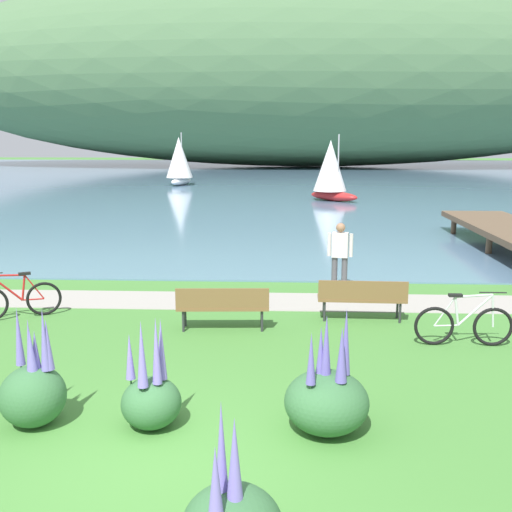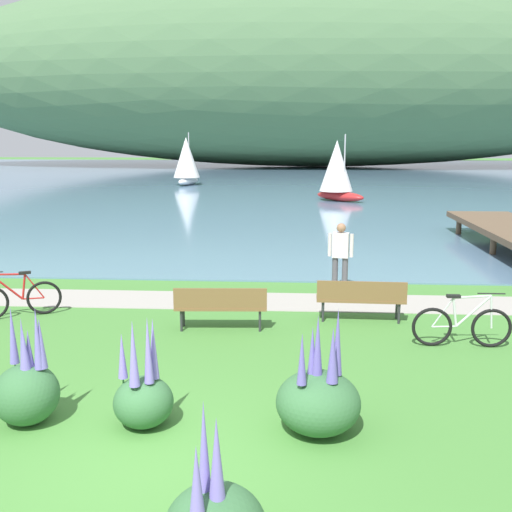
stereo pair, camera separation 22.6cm
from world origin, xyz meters
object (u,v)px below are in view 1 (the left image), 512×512
object	(u,v)px
park_bench_near_camera	(362,296)
sailboat_nearest_to_shore	(331,170)
person_at_shoreline	(340,253)
bicycle_beside_path	(464,324)
sailboat_mid_bay	(179,161)
park_bench_further_along	(223,304)
bicycle_leaning_near_bench	(17,300)

from	to	relation	value
park_bench_near_camera	sailboat_nearest_to_shore	distance (m)	23.00
park_bench_near_camera	person_at_shoreline	xyz separation A→B (m)	(-0.26, 2.24, 0.46)
bicycle_beside_path	person_at_shoreline	distance (m)	4.14
person_at_shoreline	sailboat_mid_bay	size ratio (longest dim) A/B	0.43
park_bench_further_along	sailboat_mid_bay	world-z (taller)	sailboat_mid_bay
park_bench_further_along	bicycle_beside_path	xyz separation A→B (m)	(4.45, -0.66, -0.12)
person_at_shoreline	park_bench_further_along	bearing A→B (deg)	-130.56
bicycle_leaning_near_bench	sailboat_mid_bay	world-z (taller)	sailboat_mid_bay
park_bench_near_camera	park_bench_further_along	size ratio (longest dim) A/B	0.99
park_bench_near_camera	person_at_shoreline	distance (m)	2.30
person_at_shoreline	sailboat_mid_bay	world-z (taller)	sailboat_mid_bay
bicycle_leaning_near_bench	bicycle_beside_path	world-z (taller)	same
bicycle_leaning_near_bench	person_at_shoreline	bearing A→B (deg)	19.14
park_bench_further_along	sailboat_nearest_to_shore	bearing A→B (deg)	80.58
bicycle_leaning_near_bench	bicycle_beside_path	bearing A→B (deg)	-7.98
park_bench_near_camera	sailboat_nearest_to_shore	world-z (taller)	sailboat_nearest_to_shore
park_bench_further_along	person_at_shoreline	size ratio (longest dim) A/B	1.07
bicycle_beside_path	person_at_shoreline	size ratio (longest dim) A/B	1.04
person_at_shoreline	sailboat_nearest_to_shore	size ratio (longest dim) A/B	0.45
person_at_shoreline	sailboat_nearest_to_shore	xyz separation A→B (m)	(1.39, 20.70, 0.86)
bicycle_leaning_near_bench	sailboat_nearest_to_shore	size ratio (longest dim) A/B	0.42
bicycle_leaning_near_bench	sailboat_nearest_to_shore	bearing A→B (deg)	70.27
park_bench_near_camera	sailboat_mid_bay	bearing A→B (deg)	105.94
park_bench_further_along	sailboat_mid_bay	distance (m)	35.00
park_bench_further_along	person_at_shoreline	bearing A→B (deg)	49.44
sailboat_nearest_to_shore	sailboat_mid_bay	xyz separation A→B (m)	(-10.72, 10.64, 0.08)
sailboat_nearest_to_shore	sailboat_mid_bay	size ratio (longest dim) A/B	0.96
bicycle_beside_path	park_bench_near_camera	bearing A→B (deg)	140.03
person_at_shoreline	sailboat_nearest_to_shore	bearing A→B (deg)	86.17
park_bench_further_along	sailboat_mid_bay	bearing A→B (deg)	101.21
person_at_shoreline	sailboat_nearest_to_shore	distance (m)	20.76
sailboat_mid_bay	sailboat_nearest_to_shore	bearing A→B (deg)	-44.79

